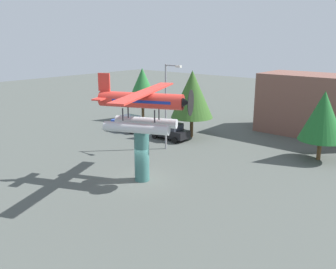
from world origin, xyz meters
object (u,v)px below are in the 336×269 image
object	(u,v)px
floatplane_monument	(143,107)
storefront_building	(320,105)
car_near_blue	(129,123)
tree_center_back	(323,116)
car_mid_black	(170,131)
tree_east	(192,94)
tree_west	(142,86)
display_pedestal	(142,155)
streetlight_primary	(167,101)

from	to	relation	value
floatplane_monument	storefront_building	world-z (taller)	floatplane_monument
car_near_blue	tree_center_back	xyz separation A→B (m)	(20.28, 3.56, 3.03)
floatplane_monument	car_near_blue	size ratio (longest dim) A/B	2.37
car_mid_black	tree_east	bearing A→B (deg)	-115.90
tree_west	tree_east	bearing A→B (deg)	-15.60
tree_west	storefront_building	bearing A→B (deg)	18.94
floatplane_monument	car_mid_black	size ratio (longest dim) A/B	2.37
display_pedestal	tree_east	xyz separation A→B (m)	(-4.60, 12.33, 2.67)
streetlight_primary	storefront_building	size ratio (longest dim) A/B	0.65
tree_west	tree_center_back	size ratio (longest dim) A/B	1.10
streetlight_primary	tree_east	size ratio (longest dim) A/B	1.13
car_mid_black	tree_center_back	distance (m)	14.89
car_mid_black	streetlight_primary	size ratio (longest dim) A/B	0.52
tree_west	tree_center_back	world-z (taller)	tree_west
tree_center_back	tree_west	bearing A→B (deg)	175.84
car_mid_black	streetlight_primary	distance (m)	5.17
storefront_building	floatplane_monument	bearing A→B (deg)	-103.58
display_pedestal	tree_west	bearing A→B (deg)	134.01
car_mid_black	tree_center_back	xyz separation A→B (m)	(14.18, 3.38, 3.03)
car_near_blue	streetlight_primary	distance (m)	9.37
storefront_building	car_mid_black	bearing A→B (deg)	-132.99
floatplane_monument	tree_east	bearing A→B (deg)	87.10
display_pedestal	storefront_building	bearing A→B (deg)	76.16
floatplane_monument	tree_center_back	xyz separation A→B (m)	(8.36, 13.39, -1.68)
floatplane_monument	car_near_blue	world-z (taller)	floatplane_monument
floatplane_monument	display_pedestal	bearing A→B (deg)	180.00
tree_center_back	tree_east	bearing A→B (deg)	-175.13
streetlight_primary	storefront_building	bearing A→B (deg)	58.46
storefront_building	tree_center_back	distance (m)	9.11
car_mid_black	tree_center_back	world-z (taller)	tree_center_back
display_pedestal	tree_east	bearing A→B (deg)	110.47
display_pedestal	tree_center_back	xyz separation A→B (m)	(8.48, 13.45, 1.95)
tree_west	car_mid_black	bearing A→B (deg)	-29.57
storefront_building	tree_east	size ratio (longest dim) A/B	1.75
streetlight_primary	tree_west	distance (m)	13.52
display_pedestal	car_mid_black	xyz separation A→B (m)	(-5.70, 10.07, -1.08)
car_mid_black	display_pedestal	bearing A→B (deg)	119.52
floatplane_monument	streetlight_primary	xyz separation A→B (m)	(-3.77, 7.16, -0.93)
storefront_building	display_pedestal	bearing A→B (deg)	-103.84
floatplane_monument	tree_west	world-z (taller)	floatplane_monument
tree_center_back	car_near_blue	bearing A→B (deg)	-170.03
display_pedestal	car_mid_black	distance (m)	11.62
car_near_blue	tree_west	world-z (taller)	tree_west
tree_center_back	car_mid_black	bearing A→B (deg)	-166.61
car_mid_black	storefront_building	world-z (taller)	storefront_building
car_mid_black	tree_east	distance (m)	4.51
tree_east	tree_west	bearing A→B (deg)	164.40
floatplane_monument	tree_center_back	bearing A→B (deg)	34.09
tree_west	tree_east	world-z (taller)	tree_east
car_mid_black	tree_west	world-z (taller)	tree_west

